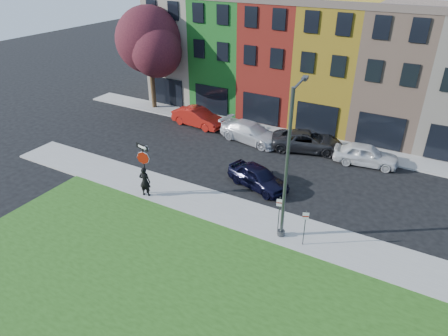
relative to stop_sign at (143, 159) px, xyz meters
The scene contains 15 objects.
ground 7.15m from the stop_sign, 18.30° to the right, with size 120.00×120.00×0.00m, color black.
sidewalk_near 8.75m from the stop_sign, ahead, with size 40.00×3.00×0.12m, color gray.
sidewalk_far 13.56m from the stop_sign, 75.48° to the left, with size 40.00×2.40×0.12m, color gray.
rowhouse_block 19.62m from the stop_sign, 78.62° to the left, with size 30.00×10.12×10.00m.
stop_sign is the anchor object (origin of this frame).
man 1.46m from the stop_sign, 61.19° to the right, with size 0.82×0.65×1.96m, color black.
sedan_near 7.38m from the stop_sign, 37.48° to the left, with size 4.67×2.96×1.48m, color black.
parked_car_red 11.83m from the stop_sign, 106.65° to the left, with size 4.92×2.07×1.58m, color maroon.
parked_car_silver 10.91m from the stop_sign, 78.58° to the left, with size 5.59×2.96×1.55m, color silver.
parked_car_dark 13.17m from the stop_sign, 59.53° to the left, with size 5.89×4.00×1.50m, color black.
parked_car_white 15.73m from the stop_sign, 44.87° to the left, with size 4.71×2.43×1.53m, color silver.
street_lamp 9.18m from the stop_sign, ahead, with size 0.55×2.58×8.20m.
parking_sign_a 8.88m from the stop_sign, ahead, with size 0.31×0.12×2.39m.
parking_sign_b 10.36m from the stop_sign, ahead, with size 0.30×0.16×2.10m.
tree_purple 16.53m from the stop_sign, 126.02° to the left, with size 7.22×6.32×9.40m.
Camera 1 is at (8.46, -14.16, 13.59)m, focal length 32.00 mm.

